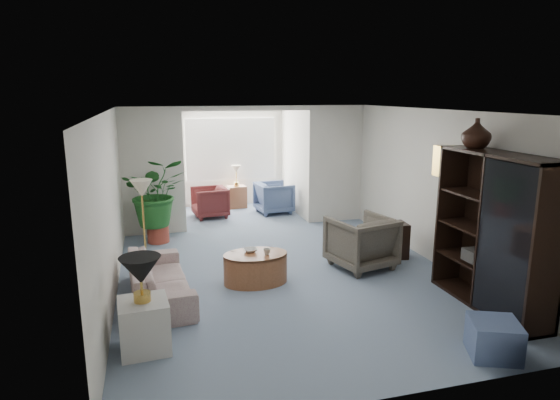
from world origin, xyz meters
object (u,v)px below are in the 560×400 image
object	(u,v)px
sofa	(160,279)
sunroom_table	(237,197)
coffee_table	(256,268)
plant_pot	(158,234)
end_table	(144,326)
cabinet_urn	(476,133)
entertainment_cabinet	(493,232)
floor_lamp	(142,188)
sunroom_chair_blue	(274,198)
table_lamp	(140,270)
coffee_cup	(267,252)
side_table_dark	(391,240)
ottoman	(494,339)
sunroom_chair_maroon	(210,202)
wingback_chair	(361,242)
coffee_bowl	(251,250)
framed_picture	(445,162)

from	to	relation	value
sofa	sunroom_table	world-z (taller)	sofa
coffee_table	plant_pot	xyz separation A→B (m)	(-1.34, 2.42, -0.07)
end_table	cabinet_urn	distance (m)	4.78
entertainment_cabinet	sunroom_table	size ratio (longest dim) A/B	3.80
sofa	floor_lamp	bearing A→B (deg)	2.77
cabinet_urn	sunroom_chair_blue	size ratio (longest dim) A/B	0.50
end_table	cabinet_urn	xyz separation A→B (m)	(4.34, 0.45, 1.94)
sofa	table_lamp	bearing A→B (deg)	167.35
coffee_cup	side_table_dark	distance (m)	2.41
plant_pot	ottoman	bearing A→B (deg)	-56.64
plant_pot	sunroom_chair_maroon	distance (m)	2.01
wingback_chair	sunroom_chair_blue	bearing A→B (deg)	-97.61
table_lamp	side_table_dark	bearing A→B (deg)	26.70
entertainment_cabinet	wingback_chair	bearing A→B (deg)	118.81
side_table_dark	plant_pot	distance (m)	4.28
floor_lamp	coffee_bowl	size ratio (longest dim) A/B	1.80
framed_picture	plant_pot	distance (m)	5.26
cabinet_urn	entertainment_cabinet	bearing A→B (deg)	-90.00
framed_picture	floor_lamp	xyz separation A→B (m)	(-4.56, 1.47, -0.45)
end_table	sunroom_table	distance (m)	6.70
table_lamp	floor_lamp	bearing A→B (deg)	89.77
floor_lamp	cabinet_urn	distance (m)	5.06
plant_pot	coffee_cup	bearing A→B (deg)	-59.49
sofa	wingback_chair	world-z (taller)	wingback_chair
framed_picture	cabinet_urn	bearing A→B (deg)	-103.38
sofa	plant_pot	xyz separation A→B (m)	(0.04, 2.62, -0.12)
sofa	ottoman	bearing A→B (deg)	-130.23
end_table	coffee_cup	distance (m)	2.26
side_table_dark	cabinet_urn	bearing A→B (deg)	-79.85
end_table	ottoman	distance (m)	3.75
coffee_bowl	cabinet_urn	xyz separation A→B (m)	(2.81, -1.20, 1.75)
table_lamp	sunroom_chair_maroon	distance (m)	5.79
coffee_cup	cabinet_urn	distance (m)	3.29
coffee_bowl	sunroom_table	distance (m)	4.74
coffee_bowl	coffee_cup	bearing A→B (deg)	-45.00
floor_lamp	sunroom_chair_blue	distance (m)	4.07
framed_picture	sunroom_chair_maroon	world-z (taller)	framed_picture
table_lamp	sunroom_table	xyz separation A→B (m)	(2.17, 6.34, -0.65)
sofa	ottoman	xyz separation A→B (m)	(3.38, -2.46, -0.08)
coffee_cup	sunroom_table	xyz separation A→B (m)	(0.44, 4.89, -0.23)
side_table_dark	cabinet_urn	xyz separation A→B (m)	(0.28, -1.59, 1.93)
sofa	coffee_table	xyz separation A→B (m)	(1.38, 0.19, -0.05)
floor_lamp	coffee_bowl	bearing A→B (deg)	-39.36
cabinet_urn	sunroom_chair_blue	distance (m)	5.65
sofa	coffee_bowl	bearing A→B (deg)	-81.73
coffee_bowl	coffee_cup	xyz separation A→B (m)	(0.20, -0.20, 0.02)
table_lamp	ottoman	xyz separation A→B (m)	(3.58, -1.11, -0.72)
coffee_table	sunroom_chair_blue	xyz separation A→B (m)	(1.34, 4.04, 0.14)
side_table_dark	plant_pot	size ratio (longest dim) A/B	1.50
floor_lamp	coffee_table	distance (m)	2.30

